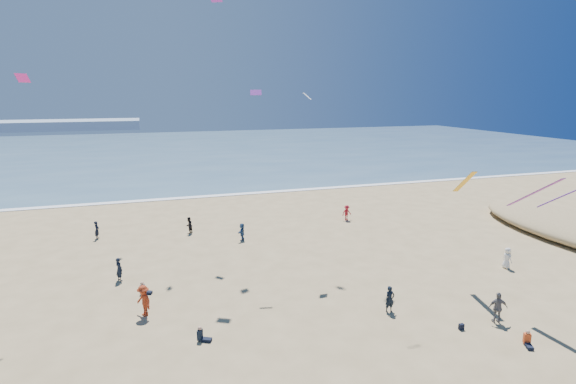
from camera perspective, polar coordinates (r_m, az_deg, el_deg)
name	(u,v)px	position (r m, az deg, el deg)	size (l,w,h in m)	color
ocean	(163,151)	(107.08, -15.60, 5.09)	(220.00, 100.00, 0.06)	#476B84
surf_line	(182,198)	(57.83, -13.29, -0.76)	(220.00, 1.20, 0.08)	white
standing_flyers	(299,299)	(27.69, 1.39, -13.41)	(32.46, 37.75, 1.91)	#983015
navy_bag	(461,327)	(27.89, 21.15, -15.67)	(0.28, 0.18, 0.34)	black
kites_aloft	(349,66)	(28.37, 7.75, 15.60)	(43.07, 38.36, 27.75)	orange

